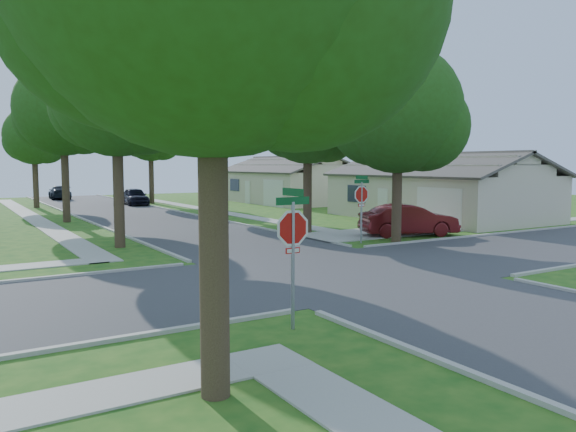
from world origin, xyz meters
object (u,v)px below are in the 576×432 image
Objects in this scene: tree_e_far at (151,135)px; house_ne_near at (438,195)px; tree_w_mid at (64,113)px; car_driveway at (409,220)px; stop_sign_ne at (362,197)px; house_ne_far at (290,186)px; tree_w_near at (117,99)px; tree_e_near at (308,120)px; tree_w_far at (35,138)px; tree_ne_corner at (399,116)px; car_curb_east at (135,196)px; car_curb_west at (60,192)px; tree_e_mid at (211,123)px; stop_sign_sw at (293,234)px.

house_ne_near is at bearing -63.97° from tree_e_far.
tree_w_mid is 2.04× the size of car_driveway.
house_ne_far reaches higher than stop_sign_ne.
tree_w_near reaches higher than car_driveway.
house_ne_near is at bearing -90.00° from house_ne_far.
tree_e_far reaches higher than car_driveway.
tree_e_near reaches higher than tree_w_far.
stop_sign_ne is 26.80m from house_ne_far.
tree_ne_corner is 29.33m from car_curb_east.
tree_w_mid is (-9.39, 12.00, 0.85)m from tree_e_near.
car_curb_east is 0.93× the size of car_curb_west.
tree_e_mid is 16.82m from car_driveway.
tree_e_mid is at bearing 89.97° from tree_e_near.
tree_e_near is 12.02m from tree_e_mid.
car_curb_east is at bearing 78.60° from stop_sign_sw.
tree_e_far is 29.85m from tree_ne_corner.
tree_w_near reaches higher than tree_e_far.
tree_e_far is 5.67m from car_curb_east.
stop_sign_ne is 0.69× the size of car_curb_east.
car_driveway is (12.98, 10.20, -1.26)m from stop_sign_sw.
tree_w_mid is 20.10m from tree_ne_corner.
stop_sign_sw is at bearing -142.82° from house_ne_near.
car_driveway is at bearing -65.60° from tree_w_far.
tree_w_far is 31.17m from house_ne_near.
tree_ne_corner is at bearing 38.84° from stop_sign_sw.
tree_w_mid is at bearing -158.83° from house_ne_far.
stop_sign_ne is at bearing -82.37° from car_curb_east.
tree_w_near is at bearing -110.60° from tree_e_far.
tree_ne_corner is (11.00, -16.80, -0.90)m from tree_w_mid.
car_curb_east is at bearing 94.46° from tree_e_near.
car_driveway is at bearing -82.95° from tree_e_far.
stop_sign_sw is at bearing -97.45° from car_curb_east.
tree_e_near is 0.61× the size of house_ne_near.
tree_ne_corner reaches higher than tree_w_far.
car_driveway is at bearing 12.60° from stop_sign_ne.
stop_sign_sw is 0.64× the size of car_driveway.
car_curb_west is (3.50, 49.32, -1.36)m from stop_sign_sw.
stop_sign_sw is 13.29m from stop_sign_ne.
tree_w_near is (0.06, 13.71, 4.08)m from stop_sign_sw.
car_curb_west is at bearing 113.20° from car_curb_east.
tree_e_far is at bearing 93.09° from tree_ne_corner.
tree_e_far is 0.97× the size of tree_w_near.
tree_e_mid is 0.96× the size of tree_w_mid.
tree_w_far is at bearing 125.90° from tree_e_mid.
stop_sign_sw is 0.69× the size of car_curb_east.
house_ne_near is at bearing -34.27° from car_driveway.
house_ne_far is at bearing 21.17° from tree_w_mid.
house_ne_far is 2.93× the size of car_curb_west.
tree_w_near is 14.42m from car_driveway.
tree_w_near reaches higher than house_ne_far.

